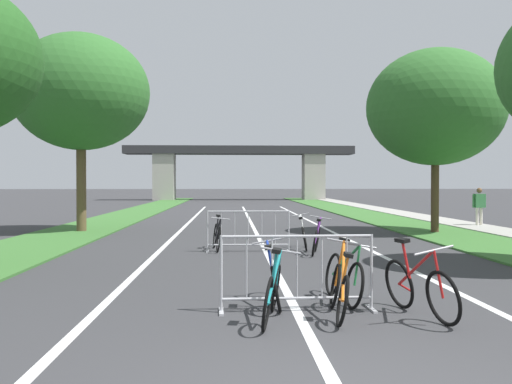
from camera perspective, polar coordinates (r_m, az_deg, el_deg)
The scene contains 20 objects.
grass_verge_left at distance 30.89m, azimuth -12.77°, elevation -2.29°, with size 2.79×64.08×0.05m, color #386B2D.
grass_verge_right at distance 31.26m, azimuth 10.85°, elevation -2.24°, with size 2.79×64.08×0.05m, color #386B2D.
sidewalk_path_right at distance 31.86m, azimuth 14.77°, elevation -2.17°, with size 1.69×64.08×0.08m, color #9E9B93.
lane_stripe_center at distance 22.77m, azimuth -0.31°, elevation -3.47°, with size 0.14×37.07×0.01m, color silver.
lane_stripe_right_lane at distance 23.04m, azimuth 6.50°, elevation -3.43°, with size 0.14×37.07×0.01m, color silver.
lane_stripe_left_lane at distance 22.82m, azimuth -7.19°, elevation -3.47°, with size 0.14×37.07×0.01m, color silver.
overpass_bridge at distance 57.14m, azimuth -1.69°, elevation 2.94°, with size 22.90×2.84×5.40m.
tree_left_oak_near at distance 21.26m, azimuth -17.19°, elevation 9.53°, with size 4.82×4.82×7.01m.
tree_right_maple_mid at distance 20.78m, azimuth 17.58°, elevation 8.10°, with size 4.74×4.74×6.38m.
crowd_barrier_nearest at distance 7.85m, azimuth 4.14°, elevation -8.19°, with size 2.14×0.50×1.05m.
crowd_barrier_second at distance 14.45m, azimuth -0.79°, elevation -3.99°, with size 2.13×0.45×1.05m.
bicycle_green_0 at distance 8.56m, azimuth 8.78°, elevation -8.42°, with size 0.56×1.68×0.94m.
bicycle_black_1 at distance 14.88m, azimuth -3.94°, elevation -4.40°, with size 0.49×1.67×0.91m.
bicycle_purple_2 at distance 14.07m, azimuth 6.08°, elevation -4.76°, with size 0.69×1.60×0.93m.
bicycle_white_3 at distance 15.08m, azimuth 4.86°, elevation -4.39°, with size 0.46×1.60×0.94m.
bicycle_teal_4 at distance 7.31m, azimuth 1.66°, elevation -9.99°, with size 0.63×1.70×0.96m.
bicycle_orange_5 at distance 7.59m, azimuth 8.37°, elevation -9.67°, with size 0.55×1.67×1.00m.
bicycle_red_6 at distance 7.82m, azimuth 16.07°, elevation -9.23°, with size 0.58×1.70×1.02m.
bicycle_blue_7 at distance 8.28m, azimuth 1.85°, elevation -8.82°, with size 0.46×1.67×0.93m.
pedestrian_in_red_jacket at distance 24.14m, azimuth 21.51°, elevation -1.05°, with size 0.56×0.30×1.55m.
Camera 1 is at (-0.91, -4.14, 1.77)m, focal length 39.81 mm.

